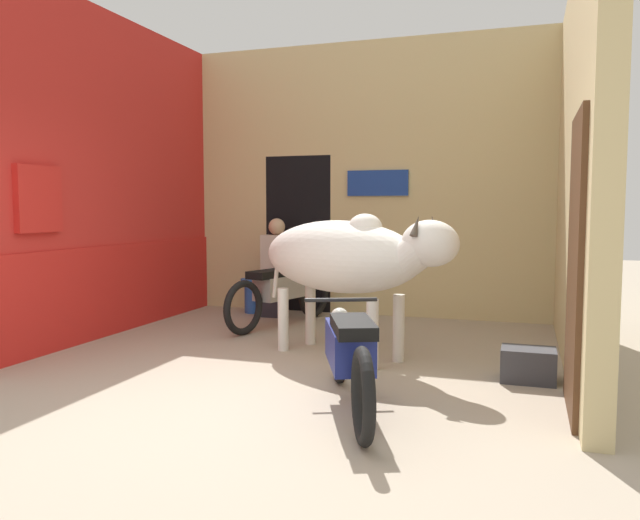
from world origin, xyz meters
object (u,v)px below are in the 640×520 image
at_px(motorcycle_far, 281,291).
at_px(plastic_stool, 253,295).
at_px(crate, 528,365).
at_px(motorcycle_near, 349,352).
at_px(cow, 347,257).
at_px(shopkeeper_seated, 276,264).

xyz_separation_m(motorcycle_far, plastic_stool, (-0.72, 0.77, -0.18)).
bearing_deg(crate, motorcycle_near, -136.68).
xyz_separation_m(cow, shopkeeper_seated, (-1.55, 1.96, -0.28)).
xyz_separation_m(motorcycle_near, shopkeeper_seated, (-1.99, 3.45, 0.28)).
height_order(motorcycle_far, crate, motorcycle_far).
distance_m(shopkeeper_seated, plastic_stool, 0.60).
bearing_deg(shopkeeper_seated, motorcycle_far, -62.65).
relative_size(cow, crate, 5.09).
distance_m(shopkeeper_seated, crate, 3.98).
relative_size(cow, shopkeeper_seated, 1.72).
distance_m(cow, motorcycle_near, 1.65).
xyz_separation_m(plastic_stool, crate, (3.60, -2.41, -0.11)).
bearing_deg(motorcycle_far, motorcycle_near, -59.48).
xyz_separation_m(cow, motorcycle_far, (-1.21, 1.32, -0.55)).
bearing_deg(plastic_stool, motorcycle_near, -56.38).
height_order(motorcycle_near, motorcycle_far, motorcycle_far).
xyz_separation_m(cow, crate, (1.67, -0.33, -0.84)).
bearing_deg(crate, motorcycle_far, 150.23).
xyz_separation_m(shopkeeper_seated, plastic_stool, (-0.39, 0.12, -0.44)).
distance_m(plastic_stool, crate, 4.34).
bearing_deg(cow, plastic_stool, 132.90).
height_order(motorcycle_near, plastic_stool, motorcycle_near).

